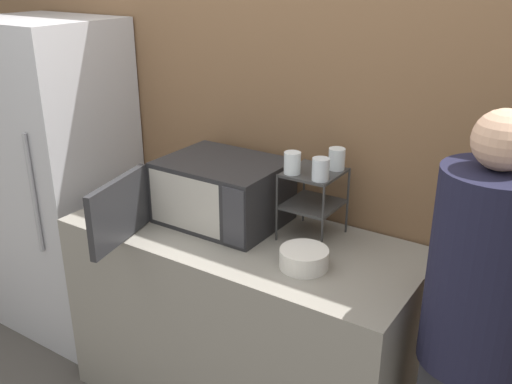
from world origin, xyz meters
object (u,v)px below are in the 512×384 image
at_px(microwave, 218,192).
at_px(person, 473,321).
at_px(dish_rack, 313,190).
at_px(glass_front_right, 321,169).
at_px(refrigerator, 59,183).
at_px(glass_front_left, 292,163).
at_px(bowl, 304,259).
at_px(glass_back_right, 337,159).

bearing_deg(microwave, person, -7.91).
height_order(dish_rack, glass_front_right, glass_front_right).
distance_m(microwave, person, 1.21).
relative_size(microwave, dish_rack, 2.77).
bearing_deg(refrigerator, person, -3.60).
height_order(person, refrigerator, refrigerator).
xyz_separation_m(microwave, dish_rack, (0.43, 0.10, 0.07)).
xyz_separation_m(microwave, glass_front_right, (0.50, 0.02, 0.20)).
bearing_deg(dish_rack, person, -19.27).
bearing_deg(microwave, dish_rack, 12.91).
relative_size(glass_front_left, person, 0.06).
height_order(glass_front_right, bowl, glass_front_right).
bearing_deg(refrigerator, glass_back_right, 6.93).
relative_size(glass_front_left, refrigerator, 0.05).
height_order(glass_front_right, person, person).
relative_size(glass_back_right, glass_front_right, 1.00).
distance_m(microwave, glass_back_right, 0.57).
bearing_deg(refrigerator, glass_front_left, 1.90).
height_order(glass_back_right, person, person).
relative_size(glass_back_right, bowl, 0.47).
xyz_separation_m(dish_rack, refrigerator, (-1.55, -0.12, -0.26)).
distance_m(glass_back_right, refrigerator, 1.67).
bearing_deg(glass_back_right, dish_rack, -131.12).
height_order(microwave, glass_front_left, glass_front_left).
distance_m(dish_rack, glass_front_right, 0.17).
distance_m(bowl, refrigerator, 1.66).
bearing_deg(bowl, dish_rack, 111.93).
xyz_separation_m(dish_rack, bowl, (0.11, -0.26, -0.18)).
xyz_separation_m(glass_back_right, bowl, (0.04, -0.34, -0.31)).
height_order(glass_front_left, bowl, glass_front_left).
distance_m(microwave, refrigerator, 1.13).
distance_m(glass_back_right, person, 0.85).
distance_m(glass_front_left, glass_front_right, 0.13).
xyz_separation_m(glass_front_right, bowl, (0.04, -0.18, -0.31)).
relative_size(person, refrigerator, 0.93).
bearing_deg(glass_back_right, glass_front_left, -131.92).
bearing_deg(person, microwave, 172.09).
height_order(glass_front_left, refrigerator, refrigerator).
relative_size(dish_rack, bowl, 1.56).
xyz_separation_m(microwave, person, (1.19, -0.17, -0.15)).
distance_m(glass_back_right, bowl, 0.46).
xyz_separation_m(glass_back_right, refrigerator, (-1.61, -0.20, -0.39)).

